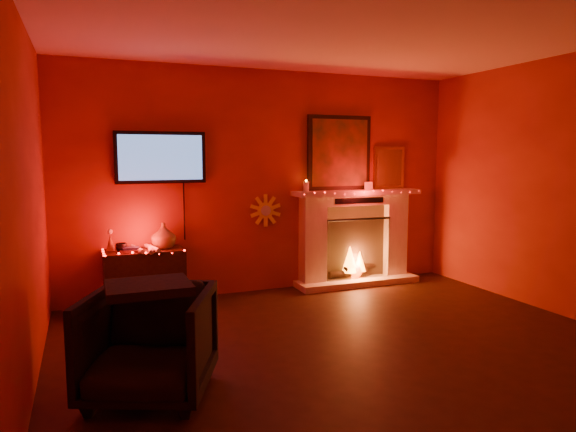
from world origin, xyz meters
name	(u,v)px	position (x,y,z in m)	size (l,w,h in m)	color
room	(376,197)	(0.00, 0.00, 1.35)	(5.00, 5.00, 5.00)	black
fireplace	(354,229)	(1.14, 2.39, 0.72)	(1.72, 0.40, 2.18)	#EDDFC7
tv	(161,158)	(-1.30, 2.45, 1.65)	(1.00, 0.07, 1.24)	black
sunburst_clock	(266,210)	(-0.05, 2.48, 1.00)	(0.40, 0.03, 0.40)	yellow
console_table	(146,274)	(-1.52, 2.26, 0.37)	(0.85, 0.53, 0.93)	black
armchair	(150,343)	(-1.74, 0.08, 0.38)	(0.81, 0.84, 0.76)	black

